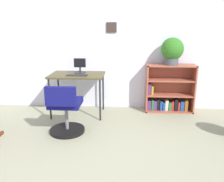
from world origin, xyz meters
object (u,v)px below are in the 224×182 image
Objects in this scene: office_chair at (65,112)px; desk at (77,78)px; bookshelf_low at (168,91)px; keyboard at (77,75)px; monitor at (80,67)px; potted_plant_on_shelf at (172,50)px.

desk is at bearing 88.13° from office_chair.
bookshelf_low is (1.67, 1.09, 0.04)m from office_chair.
keyboard is 1.71m from bookshelf_low.
monitor is at bearing 88.12° from keyboard.
keyboard is 0.46× the size of office_chair.
potted_plant_on_shelf is (1.63, 0.37, 0.39)m from keyboard.
monitor reaches higher than office_chair.
desk is at bearing 100.44° from keyboard.
bookshelf_low is at bearing 10.18° from desk.
office_chair is at bearing -94.34° from keyboard.
keyboard is at bearing -91.88° from monitor.
office_chair reaches higher than desk.
bookshelf_low is (1.61, 0.18, -0.47)m from monitor.
office_chair is 0.87× the size of bookshelf_low.
potted_plant_on_shelf is (0.01, -0.05, 0.76)m from bookshelf_low.
bookshelf_low is 1.84× the size of potted_plant_on_shelf.
monitor is 0.54× the size of potted_plant_on_shelf.
desk is at bearing -105.95° from monitor.
desk is 3.59× the size of monitor.
office_chair is 1.99m from bookshelf_low.
office_chair is at bearing -148.35° from potted_plant_on_shelf.
desk is 1.94× the size of potted_plant_on_shelf.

